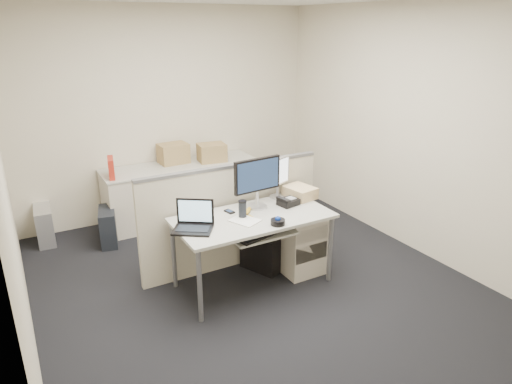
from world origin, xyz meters
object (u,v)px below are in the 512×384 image
desk (253,223)px  desk_phone (288,202)px  laptop (192,217)px  monitor_main (257,183)px

desk → desk_phone: (0.46, 0.08, 0.10)m
laptop → desk: bearing=36.1°
desk → laptop: bearing=-178.2°
desk → monitor_main: (0.15, 0.18, 0.32)m
desk → laptop: (-0.62, -0.02, 0.19)m
monitor_main → desk_phone: 0.39m
monitor_main → laptop: monitor_main is taller
desk_phone → laptop: bearing=174.8°
laptop → monitor_main: bearing=48.8°
desk → monitor_main: 0.40m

